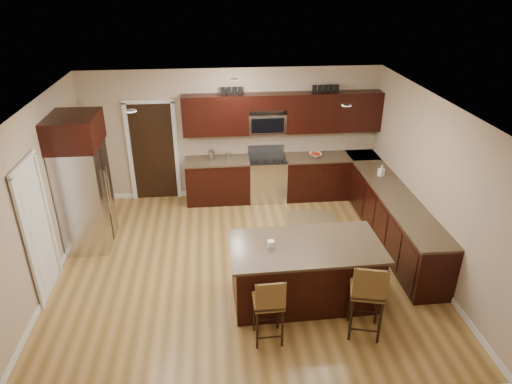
{
  "coord_description": "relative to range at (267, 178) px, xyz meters",
  "views": [
    {
      "loc": [
        -0.39,
        -6.19,
        4.43
      ],
      "look_at": [
        0.25,
        0.4,
        1.17
      ],
      "focal_mm": 32.0,
      "sensor_mm": 36.0,
      "label": 1
    }
  ],
  "objects": [
    {
      "name": "floor",
      "position": [
        -0.68,
        -2.45,
        -0.47
      ],
      "size": [
        6.0,
        6.0,
        0.0
      ],
      "primitive_type": "plane",
      "color": "#A37C41",
      "rests_on": "ground"
    },
    {
      "name": "ceiling",
      "position": [
        -0.68,
        -2.45,
        2.23
      ],
      "size": [
        6.0,
        6.0,
        0.0
      ],
      "primitive_type": "plane",
      "rotation": [
        3.14,
        0.0,
        0.0
      ],
      "color": "silver",
      "rests_on": "wall_back"
    },
    {
      "name": "wall_back",
      "position": [
        -0.68,
        0.3,
        0.88
      ],
      "size": [
        6.0,
        0.0,
        6.0
      ],
      "primitive_type": "plane",
      "rotation": [
        1.57,
        0.0,
        0.0
      ],
      "color": "tan",
      "rests_on": "floor"
    },
    {
      "name": "wall_left",
      "position": [
        -3.68,
        -2.45,
        0.88
      ],
      "size": [
        0.0,
        5.5,
        5.5
      ],
      "primitive_type": "plane",
      "rotation": [
        1.57,
        0.0,
        1.57
      ],
      "color": "tan",
      "rests_on": "floor"
    },
    {
      "name": "wall_right",
      "position": [
        2.32,
        -2.45,
        0.88
      ],
      "size": [
        0.0,
        5.5,
        5.5
      ],
      "primitive_type": "plane",
      "rotation": [
        1.57,
        0.0,
        -1.57
      ],
      "color": "tan",
      "rests_on": "floor"
    },
    {
      "name": "base_cabinets",
      "position": [
        1.22,
        -1.01,
        -0.01
      ],
      "size": [
        4.02,
        3.96,
        0.92
      ],
      "color": "black",
      "rests_on": "floor"
    },
    {
      "name": "upper_cabinets",
      "position": [
        0.36,
        0.13,
        1.37
      ],
      "size": [
        4.0,
        0.33,
        0.8
      ],
      "color": "black",
      "rests_on": "wall_back"
    },
    {
      "name": "range",
      "position": [
        0.0,
        0.0,
        0.0
      ],
      "size": [
        0.76,
        0.64,
        1.11
      ],
      "color": "silver",
      "rests_on": "floor"
    },
    {
      "name": "microwave",
      "position": [
        0.0,
        0.15,
        1.15
      ],
      "size": [
        0.76,
        0.31,
        0.4
      ],
      "primitive_type": "cube",
      "color": "silver",
      "rests_on": "upper_cabinets"
    },
    {
      "name": "doorway",
      "position": [
        -2.33,
        0.28,
        0.56
      ],
      "size": [
        0.85,
        0.03,
        2.06
      ],
      "primitive_type": "cube",
      "color": "black",
      "rests_on": "floor"
    },
    {
      "name": "pantry_door",
      "position": [
        -3.66,
        -2.75,
        0.55
      ],
      "size": [
        0.03,
        0.8,
        2.04
      ],
      "primitive_type": "cube",
      "color": "white",
      "rests_on": "floor"
    },
    {
      "name": "letter_decor",
      "position": [
        0.22,
        0.13,
        1.82
      ],
      "size": [
        2.2,
        0.03,
        0.15
      ],
      "primitive_type": null,
      "color": "black",
      "rests_on": "upper_cabinets"
    },
    {
      "name": "island",
      "position": [
        0.15,
        -3.31,
        -0.04
      ],
      "size": [
        2.18,
        1.18,
        0.92
      ],
      "rotation": [
        0.0,
        0.0,
        0.02
      ],
      "color": "black",
      "rests_on": "floor"
    },
    {
      "name": "stool_left",
      "position": [
        -0.47,
        -4.15,
        0.16
      ],
      "size": [
        0.39,
        0.39,
        1.02
      ],
      "rotation": [
        0.0,
        0.0,
        0.03
      ],
      "color": "brown",
      "rests_on": "floor"
    },
    {
      "name": "stool_right",
      "position": [
        0.8,
        -4.15,
        0.24
      ],
      "size": [
        0.52,
        0.52,
        1.15
      ],
      "rotation": [
        0.0,
        0.0,
        -0.25
      ],
      "color": "brown",
      "rests_on": "floor"
    },
    {
      "name": "refrigerator",
      "position": [
        -3.3,
        -1.45,
        0.73
      ],
      "size": [
        0.79,
        0.98,
        2.35
      ],
      "color": "silver",
      "rests_on": "floor"
    },
    {
      "name": "floor_mat",
      "position": [
        0.77,
        -0.95,
        -0.47
      ],
      "size": [
        1.02,
        0.75,
        0.01
      ],
      "primitive_type": "cube",
      "rotation": [
        0.0,
        0.0,
        -0.12
      ],
      "color": "olive",
      "rests_on": "floor"
    },
    {
      "name": "fruit_bowl",
      "position": [
        1.0,
        -0.0,
        0.48
      ],
      "size": [
        0.27,
        0.27,
        0.07
      ],
      "primitive_type": "imported",
      "rotation": [
        0.0,
        0.0,
        -0.03
      ],
      "color": "silver",
      "rests_on": "base_cabinets"
    },
    {
      "name": "soap_bottle",
      "position": [
        2.02,
        -1.09,
        0.55
      ],
      "size": [
        0.13,
        0.13,
        0.21
      ],
      "primitive_type": "imported",
      "rotation": [
        0.0,
        0.0,
        0.43
      ],
      "color": "#B2B2B2",
      "rests_on": "base_cabinets"
    },
    {
      "name": "canister_tall",
      "position": [
        -1.14,
        -0.0,
        0.56
      ],
      "size": [
        0.12,
        0.12,
        0.22
      ],
      "primitive_type": "cylinder",
      "color": "silver",
      "rests_on": "base_cabinets"
    },
    {
      "name": "canister_short",
      "position": [
        -0.8,
        -0.0,
        0.52
      ],
      "size": [
        0.11,
        0.11,
        0.14
      ],
      "primitive_type": "cylinder",
      "color": "silver",
      "rests_on": "base_cabinets"
    },
    {
      "name": "island_jar",
      "position": [
        -0.35,
        -3.31,
        0.5
      ],
      "size": [
        0.1,
        0.1,
        0.1
      ],
      "primitive_type": "cylinder",
      "color": "white",
      "rests_on": "island"
    }
  ]
}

